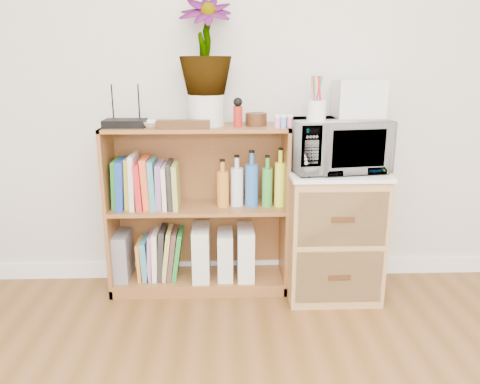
{
  "coord_description": "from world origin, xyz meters",
  "views": [
    {
      "loc": [
        -0.2,
        -0.43,
        1.28
      ],
      "look_at": [
        -0.12,
        1.95,
        0.62
      ],
      "focal_mm": 35.0,
      "sensor_mm": 36.0,
      "label": 1
    }
  ],
  "objects": [
    {
      "name": "skirting_board",
      "position": [
        0.0,
        2.24,
        0.05
      ],
      "size": [
        4.0,
        0.02,
        0.1
      ],
      "primitive_type": "cube",
      "color": "white",
      "rests_on": "ground"
    },
    {
      "name": "bookshelf",
      "position": [
        -0.35,
        2.1,
        0.47
      ],
      "size": [
        1.0,
        0.3,
        0.95
      ],
      "primitive_type": "cube",
      "color": "brown",
      "rests_on": "ground"
    },
    {
      "name": "wicker_unit",
      "position": [
        0.4,
        2.02,
        0.35
      ],
      "size": [
        0.5,
        0.45,
        0.7
      ],
      "primitive_type": "cube",
      "color": "#9E7542",
      "rests_on": "ground"
    },
    {
      "name": "microwave",
      "position": [
        0.4,
        2.02,
        0.86
      ],
      "size": [
        0.54,
        0.41,
        0.27
      ],
      "primitive_type": "imported",
      "rotation": [
        0.0,
        0.0,
        0.16
      ],
      "color": "silver",
      "rests_on": "wicker_unit"
    },
    {
      "name": "pen_cup",
      "position": [
        0.27,
        1.93,
        1.05
      ],
      "size": [
        0.1,
        0.1,
        0.1
      ],
      "primitive_type": "cylinder",
      "color": "silver",
      "rests_on": "microwave"
    },
    {
      "name": "small_appliance",
      "position": [
        0.52,
        2.1,
        1.09
      ],
      "size": [
        0.25,
        0.21,
        0.2
      ],
      "primitive_type": "cube",
      "color": "silver",
      "rests_on": "microwave"
    },
    {
      "name": "router",
      "position": [
        -0.73,
        2.08,
        0.97
      ],
      "size": [
        0.22,
        0.15,
        0.04
      ],
      "primitive_type": "cube",
      "color": "black",
      "rests_on": "bookshelf"
    },
    {
      "name": "white_bowl",
      "position": [
        -0.58,
        2.07,
        0.97
      ],
      "size": [
        0.13,
        0.13,
        0.03
      ],
      "primitive_type": "imported",
      "color": "white",
      "rests_on": "bookshelf"
    },
    {
      "name": "plant_pot",
      "position": [
        -0.29,
        2.12,
        1.03
      ],
      "size": [
        0.19,
        0.19,
        0.17
      ],
      "primitive_type": "cylinder",
      "color": "silver",
      "rests_on": "bookshelf"
    },
    {
      "name": "potted_plant",
      "position": [
        -0.29,
        2.12,
        1.36
      ],
      "size": [
        0.28,
        0.28,
        0.49
      ],
      "primitive_type": "imported",
      "color": "#2F7632",
      "rests_on": "plant_pot"
    },
    {
      "name": "trinket_box",
      "position": [
        -0.41,
        2.0,
        0.97
      ],
      "size": [
        0.28,
        0.07,
        0.04
      ],
      "primitive_type": "cube",
      "color": "#331A0E",
      "rests_on": "bookshelf"
    },
    {
      "name": "kokeshi_doll",
      "position": [
        -0.13,
        2.06,
        1.0
      ],
      "size": [
        0.05,
        0.05,
        0.11
      ],
      "primitive_type": "cylinder",
      "color": "maroon",
      "rests_on": "bookshelf"
    },
    {
      "name": "wooden_bowl",
      "position": [
        -0.03,
        2.11,
        0.98
      ],
      "size": [
        0.12,
        0.12,
        0.07
      ],
      "primitive_type": "cylinder",
      "color": "#371C0F",
      "rests_on": "bookshelf"
    },
    {
      "name": "paint_jars",
      "position": [
        0.11,
        2.01,
        0.98
      ],
      "size": [
        0.12,
        0.04,
        0.06
      ],
      "primitive_type": "cube",
      "color": "pink",
      "rests_on": "bookshelf"
    },
    {
      "name": "file_box",
      "position": [
        -0.79,
        2.1,
        0.21
      ],
      "size": [
        0.08,
        0.22,
        0.27
      ],
      "primitive_type": "cube",
      "color": "slate",
      "rests_on": "bookshelf"
    },
    {
      "name": "magazine_holder_left",
      "position": [
        -0.34,
        2.09,
        0.22
      ],
      "size": [
        0.1,
        0.24,
        0.31
      ],
      "primitive_type": "cube",
      "color": "silver",
      "rests_on": "bookshelf"
    },
    {
      "name": "magazine_holder_mid",
      "position": [
        -0.2,
        2.09,
        0.21
      ],
      "size": [
        0.09,
        0.22,
        0.27
      ],
      "primitive_type": "cube",
      "color": "silver",
      "rests_on": "bookshelf"
    },
    {
      "name": "magazine_holder_right",
      "position": [
        -0.08,
        2.09,
        0.22
      ],
      "size": [
        0.09,
        0.24,
        0.3
      ],
      "primitive_type": "cube",
      "color": "silver",
      "rests_on": "bookshelf"
    },
    {
      "name": "cookbooks",
      "position": [
        -0.64,
        2.1,
        0.63
      ],
      "size": [
        0.36,
        0.2,
        0.3
      ],
      "color": "#217F2B",
      "rests_on": "bookshelf"
    },
    {
      "name": "liquor_bottles",
      "position": [
        -0.05,
        2.1,
        0.64
      ],
      "size": [
        0.38,
        0.07,
        0.32
      ],
      "color": "orange",
      "rests_on": "bookshelf"
    },
    {
      "name": "lower_books",
      "position": [
        -0.58,
        2.1,
        0.21
      ],
      "size": [
        0.26,
        0.19,
        0.3
      ],
      "color": "orange",
      "rests_on": "bookshelf"
    }
  ]
}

